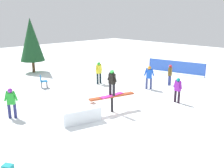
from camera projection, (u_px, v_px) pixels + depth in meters
name	position (u px, v px, depth m)	size (l,w,h in m)	color
ground_plane	(112.00, 112.00, 12.70)	(60.00, 60.00, 0.00)	white
rail_feature	(112.00, 98.00, 12.50)	(2.44, 0.94, 0.86)	black
snow_kicker_ramp	(78.00, 112.00, 11.75)	(1.80, 1.50, 0.66)	white
main_rider_on_rail	(112.00, 83.00, 12.29)	(1.40, 0.67, 1.33)	#C6238F
bystander_brown	(170.00, 74.00, 17.36)	(0.64, 0.30, 1.45)	navy
bystander_yellow	(99.00, 72.00, 17.65)	(0.64, 0.23, 1.57)	black
bystander_purple	(178.00, 89.00, 13.82)	(0.24, 0.59, 1.42)	black
bystander_blue	(149.00, 76.00, 16.37)	(0.49, 0.58, 1.56)	#3B4377
bystander_green	(11.00, 102.00, 11.70)	(0.54, 0.49, 1.48)	navy
folding_chair	(43.00, 82.00, 16.75)	(0.57, 0.57, 0.88)	#3F3F44
safety_fence	(176.00, 67.00, 20.77)	(1.06, 4.74, 1.10)	blue
pine_tree_near	(31.00, 40.00, 20.80)	(2.01, 2.01, 4.56)	#4C331E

